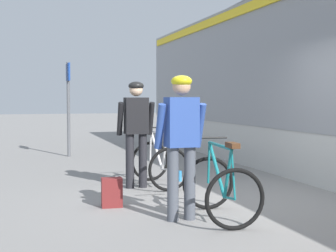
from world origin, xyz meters
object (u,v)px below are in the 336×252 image
object	(u,v)px
water_bottle_near_the_bikes	(180,176)
bicycle_near_white	(159,162)
cyclist_near_in_dark	(136,125)
backpack_on_platform	(112,192)
bicycle_far_teal	(221,187)
platform_sign_post	(68,93)
cyclist_far_in_blue	(181,134)

from	to	relation	value
water_bottle_near_the_bikes	bicycle_near_white	bearing A→B (deg)	-147.27
cyclist_near_in_dark	backpack_on_platform	xyz separation A→B (m)	(-0.65, -1.24, -0.85)
bicycle_near_white	bicycle_far_teal	world-z (taller)	same
water_bottle_near_the_bikes	platform_sign_post	bearing A→B (deg)	109.71
water_bottle_near_the_bikes	platform_sign_post	xyz separation A→B (m)	(-1.52, 4.25, 1.53)
cyclist_far_in_blue	platform_sign_post	world-z (taller)	platform_sign_post
cyclist_near_in_dark	bicycle_far_teal	size ratio (longest dim) A/B	1.55
platform_sign_post	cyclist_near_in_dark	bearing A→B (deg)	-82.14
cyclist_far_in_blue	bicycle_near_white	bearing A→B (deg)	80.03
bicycle_near_white	water_bottle_near_the_bikes	bearing A→B (deg)	32.73
cyclist_near_in_dark	backpack_on_platform	bearing A→B (deg)	-117.83
bicycle_far_teal	water_bottle_near_the_bikes	bearing A→B (deg)	81.50
cyclist_far_in_blue	backpack_on_platform	distance (m)	1.44
water_bottle_near_the_bikes	backpack_on_platform	bearing A→B (deg)	-134.28
cyclist_near_in_dark	cyclist_far_in_blue	world-z (taller)	same
cyclist_near_in_dark	platform_sign_post	xyz separation A→B (m)	(-0.63, 4.60, 0.57)
cyclist_far_in_blue	backpack_on_platform	bearing A→B (deg)	125.73
cyclist_far_in_blue	water_bottle_near_the_bikes	bearing A→B (deg)	71.01
bicycle_near_white	backpack_on_platform	size ratio (longest dim) A/B	2.73
cyclist_near_in_dark	cyclist_far_in_blue	bearing A→B (deg)	-89.42
cyclist_far_in_blue	bicycle_near_white	xyz separation A→B (m)	(0.39, 2.21, -0.65)
cyclist_far_in_blue	platform_sign_post	size ratio (longest dim) A/B	0.73
cyclist_far_in_blue	backpack_on_platform	size ratio (longest dim) A/B	4.40
platform_sign_post	bicycle_far_teal	bearing A→B (deg)	-80.66
cyclist_near_in_dark	cyclist_far_in_blue	distance (m)	2.18
bicycle_far_teal	platform_sign_post	bearing A→B (deg)	99.34
platform_sign_post	bicycle_near_white	bearing A→B (deg)	-77.09
bicycle_far_teal	backpack_on_platform	bearing A→B (deg)	137.76
cyclist_near_in_dark	backpack_on_platform	size ratio (longest dim) A/B	4.40
backpack_on_platform	platform_sign_post	xyz separation A→B (m)	(0.02, 5.84, 1.42)
cyclist_far_in_blue	water_bottle_near_the_bikes	xyz separation A→B (m)	(0.87, 2.52, -0.96)
water_bottle_near_the_bikes	cyclist_far_in_blue	bearing A→B (deg)	-108.99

